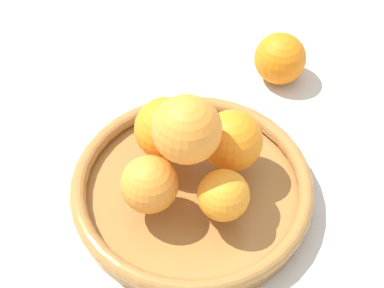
{
  "coord_description": "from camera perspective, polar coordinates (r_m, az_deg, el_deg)",
  "views": [
    {
      "loc": [
        -0.42,
        0.27,
        0.7
      ],
      "look_at": [
        0.0,
        0.0,
        0.11
      ],
      "focal_mm": 60.0,
      "sensor_mm": 36.0,
      "label": 1
    }
  ],
  "objects": [
    {
      "name": "orange_pile",
      "position": [
        0.79,
        -0.2,
        -0.44
      ],
      "size": [
        0.2,
        0.2,
        0.14
      ],
      "color": "orange",
      "rests_on": "fruit_bowl"
    },
    {
      "name": "fruit_bowl",
      "position": [
        0.84,
        -0.0,
        -4.08
      ],
      "size": [
        0.32,
        0.32,
        0.04
      ],
      "color": "#A57238",
      "rests_on": "ground_plane"
    },
    {
      "name": "ground_plane",
      "position": [
        0.86,
        -0.0,
        -4.91
      ],
      "size": [
        4.0,
        4.0,
        0.0
      ],
      "primitive_type": "plane",
      "color": "beige"
    },
    {
      "name": "stray_orange",
      "position": [
        1.0,
        7.84,
        7.54
      ],
      "size": [
        0.08,
        0.08,
        0.08
      ],
      "primitive_type": "sphere",
      "color": "orange",
      "rests_on": "ground_plane"
    }
  ]
}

